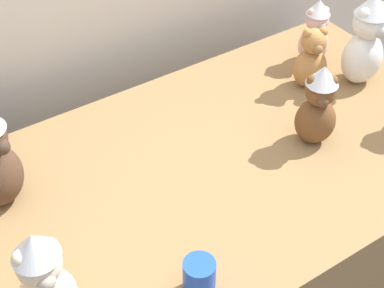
# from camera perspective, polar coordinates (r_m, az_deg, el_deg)

# --- Properties ---
(display_table) EXTENTS (1.94, 0.96, 0.77)m
(display_table) POSITION_cam_1_polar(r_m,az_deg,el_deg) (2.04, 0.00, -10.70)
(display_table) COLOR olive
(display_table) RESTS_ON ground_plane
(teddy_bear_caramel) EXTENTS (0.15, 0.14, 0.23)m
(teddy_bear_caramel) POSITION_cam_1_polar(r_m,az_deg,el_deg) (2.07, 11.55, 8.06)
(teddy_bear_caramel) COLOR #B27A42
(teddy_bear_caramel) RESTS_ON display_table
(teddy_bear_blush) EXTENTS (0.14, 0.12, 0.25)m
(teddy_bear_blush) POSITION_cam_1_polar(r_m,az_deg,el_deg) (2.20, 11.94, 10.64)
(teddy_bear_blush) COLOR beige
(teddy_bear_blush) RESTS_ON display_table
(teddy_bear_cream) EXTENTS (0.15, 0.13, 0.30)m
(teddy_bear_cream) POSITION_cam_1_polar(r_m,az_deg,el_deg) (1.36, -14.27, -12.86)
(teddy_bear_cream) COLOR beige
(teddy_bear_cream) RESTS_ON display_table
(teddy_bear_chestnut) EXTENTS (0.17, 0.16, 0.28)m
(teddy_bear_chestnut) POSITION_cam_1_polar(r_m,az_deg,el_deg) (1.81, 12.18, 3.63)
(teddy_bear_chestnut) COLOR brown
(teddy_bear_chestnut) RESTS_ON display_table
(teddy_bear_snow) EXTENTS (0.16, 0.14, 0.34)m
(teddy_bear_snow) POSITION_cam_1_polar(r_m,az_deg,el_deg) (2.11, 16.62, 9.64)
(teddy_bear_snow) COLOR white
(teddy_bear_snow) RESTS_ON display_table
(party_cup_blue) EXTENTS (0.08, 0.08, 0.11)m
(party_cup_blue) POSITION_cam_1_polar(r_m,az_deg,el_deg) (1.44, 0.71, -12.93)
(party_cup_blue) COLOR blue
(party_cup_blue) RESTS_ON display_table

